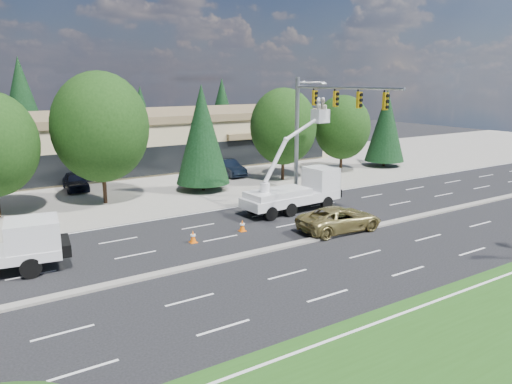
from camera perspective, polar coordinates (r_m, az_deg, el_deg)
ground at (r=25.95m, az=-0.61°, el=-7.17°), size 140.00×140.00×0.00m
concrete_apron at (r=43.54m, az=-14.92°, el=0.63°), size 140.00×22.00×0.01m
grass_verge at (r=17.54m, az=24.31°, el=-18.78°), size 140.00×10.00×0.01m
road_median at (r=25.93m, az=-0.61°, el=-7.04°), size 120.00×0.55×0.12m
strip_mall at (r=52.56m, az=-18.58°, el=5.55°), size 50.40×15.40×5.50m
tree_front_d at (r=37.13m, az=-17.35°, el=7.08°), size 6.81×6.81×9.45m
tree_front_e at (r=40.14m, az=-6.18°, el=6.57°), size 4.31×4.31×8.49m
tree_front_f at (r=44.31m, az=3.14°, el=7.48°), size 5.87×5.87×8.14m
tree_front_g at (r=48.80m, az=9.83°, el=7.29°), size 5.33×5.33×7.40m
tree_front_h at (r=53.07m, az=14.63°, el=7.38°), size 3.99×3.99×7.87m
tree_back_b at (r=63.29m, az=-25.18°, el=9.12°), size 5.77×5.77×11.38m
tree_back_c at (r=66.86m, az=-13.00°, el=8.55°), size 4.05×4.05×7.98m
tree_back_d at (r=71.86m, az=-3.90°, el=9.55°), size 4.56×4.56×8.98m
signal_mast at (r=36.13m, az=6.86°, el=8.26°), size 2.76×10.16×9.00m
bucket_truck at (r=34.40m, az=5.02°, el=0.67°), size 7.54×2.66×7.63m
traffic_cone_b at (r=27.91m, az=-7.21°, el=-5.08°), size 0.40×0.40×0.70m
traffic_cone_c at (r=29.74m, az=-1.58°, el=-3.86°), size 0.40×0.40×0.70m
minivan at (r=30.09m, az=9.56°, el=-3.06°), size 5.41×2.79×1.46m
parked_car_west at (r=43.16m, az=-19.94°, el=1.18°), size 2.15×4.47×1.47m
parked_car_east at (r=46.73m, az=-3.20°, el=2.80°), size 1.71×4.63×1.51m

